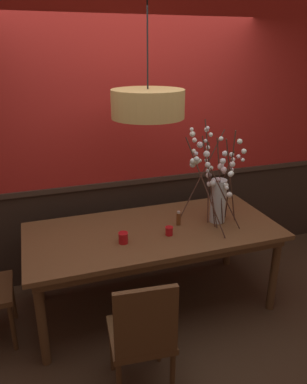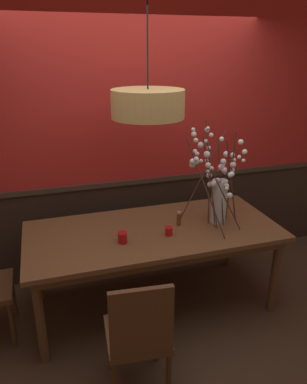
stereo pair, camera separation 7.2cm
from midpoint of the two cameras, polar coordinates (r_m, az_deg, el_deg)
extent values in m
plane|color=#422D1E|center=(3.61, 0.60, -16.74)|extent=(24.00, 24.00, 0.00)
cube|color=#2D2119|center=(3.98, -2.75, -4.84)|extent=(5.61, 0.12, 0.95)
cube|color=#3E2E24|center=(3.79, -2.84, 1.82)|extent=(5.61, 0.14, 0.05)
cube|color=#B2231E|center=(3.59, -3.17, 16.58)|extent=(5.61, 0.12, 1.97)
cube|color=brown|center=(3.20, 0.65, -6.03)|extent=(2.15, 0.98, 0.04)
cube|color=brown|center=(3.23, 0.64, -6.98)|extent=(2.05, 0.87, 0.08)
cylinder|color=brown|center=(2.96, -16.29, -18.51)|extent=(0.07, 0.07, 0.73)
cylinder|color=brown|center=(3.50, 18.69, -12.03)|extent=(0.07, 0.07, 0.73)
cylinder|color=brown|center=(3.62, -16.74, -10.60)|extent=(0.07, 0.07, 0.73)
cylinder|color=brown|center=(4.07, 12.27, -6.41)|extent=(0.07, 0.07, 0.73)
cube|color=brown|center=(2.65, -1.72, -21.00)|extent=(0.45, 0.46, 0.04)
cube|color=brown|center=(2.34, -0.92, -19.40)|extent=(0.39, 0.07, 0.47)
cylinder|color=#492F1A|center=(2.92, -6.00, -22.42)|extent=(0.04, 0.04, 0.42)
cylinder|color=#492F1A|center=(2.96, 1.26, -21.57)|extent=(0.04, 0.04, 0.42)
cylinder|color=#492F1A|center=(2.71, 3.16, -26.61)|extent=(0.04, 0.04, 0.42)
cylinder|color=#492F1A|center=(3.56, -20.15, -14.66)|extent=(0.04, 0.04, 0.42)
cylinder|color=#492F1A|center=(3.24, -20.25, -18.64)|extent=(0.04, 0.04, 0.42)
cube|color=brown|center=(4.14, 1.93, -3.85)|extent=(0.48, 0.47, 0.04)
cube|color=brown|center=(4.21, 1.34, 0.49)|extent=(0.42, 0.08, 0.48)
cylinder|color=#492F1A|center=(4.14, 5.10, -7.76)|extent=(0.04, 0.04, 0.45)
cylinder|color=#492F1A|center=(4.05, -0.15, -8.33)|extent=(0.04, 0.04, 0.45)
cylinder|color=#492F1A|center=(4.45, 3.72, -5.51)|extent=(0.04, 0.04, 0.45)
cylinder|color=#492F1A|center=(4.37, -1.14, -5.98)|extent=(0.04, 0.04, 0.45)
cube|color=brown|center=(4.00, -7.14, -5.36)|extent=(0.49, 0.44, 0.04)
cube|color=brown|center=(4.05, -8.01, -0.92)|extent=(0.44, 0.08, 0.49)
cylinder|color=#492F1A|center=(4.02, -3.57, -8.87)|extent=(0.04, 0.04, 0.42)
cylinder|color=#492F1A|center=(3.93, -9.13, -9.89)|extent=(0.04, 0.04, 0.42)
cylinder|color=#492F1A|center=(4.30, -5.07, -6.76)|extent=(0.04, 0.04, 0.42)
cylinder|color=#492F1A|center=(4.22, -10.26, -7.64)|extent=(0.04, 0.04, 0.42)
cylinder|color=silver|center=(3.30, 10.61, -1.43)|extent=(0.14, 0.14, 0.39)
cylinder|color=silver|center=(3.36, 10.44, -3.77)|extent=(0.12, 0.12, 0.09)
cylinder|color=#472D23|center=(3.16, 9.37, 1.35)|extent=(0.09, 0.22, 0.77)
sphere|color=white|center=(3.16, 9.75, 1.24)|extent=(0.05, 0.05, 0.05)
sphere|color=white|center=(3.06, 8.87, 5.73)|extent=(0.05, 0.05, 0.05)
sphere|color=white|center=(3.18, 9.29, 1.13)|extent=(0.05, 0.05, 0.05)
sphere|color=white|center=(3.04, 9.04, 4.09)|extent=(0.05, 0.05, 0.05)
cylinder|color=#472D23|center=(3.38, 8.25, 2.70)|extent=(0.46, 0.11, 0.77)
sphere|color=white|center=(3.46, 6.71, 9.51)|extent=(0.04, 0.04, 0.04)
sphere|color=white|center=(3.39, 7.92, 4.75)|extent=(0.04, 0.04, 0.04)
sphere|color=white|center=(3.47, 6.82, 8.79)|extent=(0.05, 0.05, 0.05)
sphere|color=white|center=(3.42, 7.13, 7.87)|extent=(0.04, 0.04, 0.04)
sphere|color=white|center=(3.42, 7.00, 6.22)|extent=(0.04, 0.04, 0.04)
sphere|color=white|center=(3.39, 7.34, 5.81)|extent=(0.04, 0.04, 0.04)
cylinder|color=#472D23|center=(3.14, 9.41, 2.58)|extent=(0.07, 0.17, 0.91)
sphere|color=white|center=(3.11, 9.57, 3.58)|extent=(0.04, 0.04, 0.04)
sphere|color=white|center=(3.06, 8.74, 7.73)|extent=(0.03, 0.03, 0.03)
sphere|color=white|center=(2.99, 9.06, 9.63)|extent=(0.03, 0.03, 0.03)
sphere|color=white|center=(3.10, 9.01, 3.16)|extent=(0.03, 0.03, 0.03)
sphere|color=white|center=(3.03, 9.52, 8.63)|extent=(0.04, 0.04, 0.04)
sphere|color=white|center=(3.03, 8.90, 9.39)|extent=(0.04, 0.04, 0.04)
cylinder|color=#472D23|center=(3.14, 11.70, -1.21)|extent=(0.27, 0.12, 0.54)
sphere|color=white|center=(2.95, 12.41, 2.58)|extent=(0.04, 0.04, 0.04)
sphere|color=white|center=(3.10, 12.27, -0.53)|extent=(0.05, 0.05, 0.05)
sphere|color=white|center=(3.00, 11.87, 0.52)|extent=(0.03, 0.03, 0.03)
cylinder|color=#472D23|center=(3.18, 10.92, 1.37)|extent=(0.09, 0.07, 0.77)
sphere|color=white|center=(3.13, 11.46, 3.29)|extent=(0.05, 0.05, 0.05)
sphere|color=white|center=(3.14, 11.58, 3.42)|extent=(0.03, 0.03, 0.03)
sphere|color=white|center=(3.14, 11.01, 3.77)|extent=(0.06, 0.06, 0.06)
sphere|color=white|center=(3.04, 11.09, 7.99)|extent=(0.04, 0.04, 0.04)
sphere|color=white|center=(3.17, 10.63, 1.84)|extent=(0.04, 0.04, 0.04)
sphere|color=white|center=(3.08, 11.33, 4.60)|extent=(0.05, 0.05, 0.05)
cylinder|color=#472D23|center=(3.38, 11.17, 1.17)|extent=(0.16, 0.12, 0.62)
sphere|color=white|center=(3.40, 11.50, 3.15)|extent=(0.04, 0.04, 0.04)
sphere|color=white|center=(3.35, 11.69, 5.75)|extent=(0.05, 0.05, 0.05)
sphere|color=white|center=(3.36, 11.63, 3.03)|extent=(0.04, 0.04, 0.04)
sphere|color=white|center=(3.40, 11.31, 4.18)|extent=(0.03, 0.03, 0.03)
cylinder|color=#472D23|center=(3.25, 9.15, 1.27)|extent=(0.04, 0.13, 0.70)
sphere|color=white|center=(3.23, 9.19, 2.50)|extent=(0.05, 0.05, 0.05)
sphere|color=white|center=(3.15, 7.91, 7.13)|extent=(0.05, 0.05, 0.05)
sphere|color=white|center=(3.16, 8.81, 4.79)|extent=(0.03, 0.03, 0.03)
sphere|color=white|center=(3.25, 9.80, 1.15)|extent=(0.05, 0.05, 0.05)
sphere|color=white|center=(3.15, 9.12, 6.70)|extent=(0.04, 0.04, 0.04)
cylinder|color=#472D23|center=(3.06, 8.67, 0.63)|extent=(0.21, 0.42, 0.76)
sphere|color=white|center=(2.88, 7.25, 4.71)|extent=(0.05, 0.05, 0.05)
sphere|color=white|center=(2.82, 7.30, 5.01)|extent=(0.04, 0.04, 0.04)
sphere|color=white|center=(2.88, 6.73, 4.66)|extent=(0.05, 0.05, 0.05)
sphere|color=white|center=(2.91, 6.70, 4.15)|extent=(0.05, 0.05, 0.05)
cylinder|color=#472D23|center=(3.24, 12.43, 2.22)|extent=(0.06, 0.15, 0.83)
sphere|color=white|center=(3.26, 12.66, 3.27)|extent=(0.04, 0.04, 0.04)
sphere|color=white|center=(3.23, 12.90, 4.80)|extent=(0.04, 0.04, 0.04)
sphere|color=white|center=(3.18, 12.69, 5.57)|extent=(0.04, 0.04, 0.04)
sphere|color=white|center=(3.20, 13.89, 7.47)|extent=(0.05, 0.05, 0.05)
sphere|color=white|center=(3.18, 12.77, 4.10)|extent=(0.05, 0.05, 0.05)
cylinder|color=#472D23|center=(3.18, 12.51, 1.37)|extent=(0.22, 0.12, 0.78)
sphere|color=white|center=(3.18, 11.81, 0.92)|extent=(0.04, 0.04, 0.04)
sphere|color=white|center=(3.09, 13.67, 5.24)|extent=(0.03, 0.03, 0.03)
sphere|color=white|center=(3.08, 14.31, 4.70)|extent=(0.03, 0.03, 0.03)
sphere|color=white|center=(3.12, 12.59, 2.70)|extent=(0.05, 0.05, 0.05)
sphere|color=white|center=(3.09, 14.48, 5.98)|extent=(0.04, 0.04, 0.04)
cylinder|color=red|center=(3.08, 3.04, -6.01)|extent=(0.06, 0.06, 0.07)
torus|color=red|center=(3.07, 3.05, -5.46)|extent=(0.07, 0.07, 0.01)
cylinder|color=silver|center=(3.09, 3.03, -6.20)|extent=(0.04, 0.04, 0.04)
cylinder|color=red|center=(2.97, -4.08, -6.99)|extent=(0.07, 0.07, 0.09)
torus|color=red|center=(2.95, -4.11, -6.26)|extent=(0.08, 0.08, 0.01)
cylinder|color=silver|center=(2.97, -4.08, -7.22)|extent=(0.05, 0.05, 0.05)
cylinder|color=brown|center=(3.25, 4.54, -4.19)|extent=(0.04, 0.04, 0.11)
cylinder|color=beige|center=(3.23, 4.57, -3.16)|extent=(0.03, 0.03, 0.02)
cylinder|color=tan|center=(2.89, -0.14, 13.40)|extent=(0.56, 0.56, 0.22)
sphere|color=#F9EAB7|center=(2.90, -0.14, 12.76)|extent=(0.14, 0.14, 0.14)
cylinder|color=black|center=(2.87, -0.15, 25.34)|extent=(0.01, 0.01, 0.99)
camera|label=1|loc=(0.04, -89.33, 0.26)|focal=34.72mm
camera|label=2|loc=(0.04, 90.67, -0.26)|focal=34.72mm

